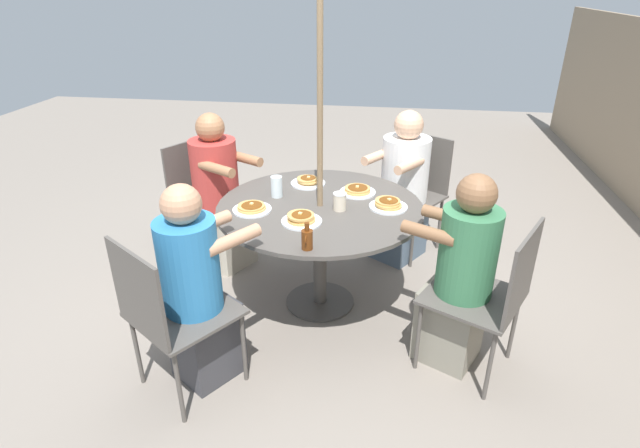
{
  "coord_description": "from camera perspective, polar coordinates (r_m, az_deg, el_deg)",
  "views": [
    {
      "loc": [
        2.86,
        0.42,
        2.04
      ],
      "look_at": [
        0.0,
        0.0,
        0.61
      ],
      "focal_mm": 28.0,
      "sensor_mm": 36.0,
      "label": 1
    }
  ],
  "objects": [
    {
      "name": "diner_south",
      "position": [
        2.87,
        15.64,
        -6.14
      ],
      "size": [
        0.48,
        0.54,
        1.17
      ],
      "rotation": [
        0.0,
        0.0,
        -3.63
      ],
      "color": "gray",
      "rests_on": "ground"
    },
    {
      "name": "diner_north",
      "position": [
        3.85,
        -11.43,
        2.91
      ],
      "size": [
        0.52,
        0.57,
        1.19
      ],
      "rotation": [
        0.0,
        0.0,
        -0.5
      ],
      "color": "beige",
      "rests_on": "ground"
    },
    {
      "name": "ground_plane",
      "position": [
        3.54,
        0.0,
        -8.89
      ],
      "size": [
        12.0,
        12.0,
        0.0
      ],
      "primitive_type": "plane",
      "color": "gray"
    },
    {
      "name": "patio_chair_north",
      "position": [
        3.98,
        -13.2,
        3.38
      ],
      "size": [
        0.65,
        0.65,
        0.93
      ],
      "rotation": [
        0.0,
        0.0,
        -0.5
      ],
      "color": "#514C47",
      "rests_on": "ground"
    },
    {
      "name": "syrup_bottle",
      "position": [
        2.63,
        -1.49,
        -1.71
      ],
      "size": [
        0.08,
        0.06,
        0.15
      ],
      "color": "#602D0F",
      "rests_on": "patio_table"
    },
    {
      "name": "diner_west",
      "position": [
        3.95,
        9.31,
        3.55
      ],
      "size": [
        0.59,
        0.55,
        1.18
      ],
      "rotation": [
        0.0,
        0.0,
        -2.16
      ],
      "color": "slate",
      "rests_on": "ground"
    },
    {
      "name": "diner_east",
      "position": [
        2.73,
        -13.84,
        -7.71
      ],
      "size": [
        0.56,
        0.52,
        1.17
      ],
      "rotation": [
        0.0,
        0.0,
        0.97
      ],
      "color": "#3D3D42",
      "rests_on": "ground"
    },
    {
      "name": "pancake_plate_e",
      "position": [
        3.5,
        -1.39,
        4.86
      ],
      "size": [
        0.24,
        0.24,
        0.06
      ],
      "color": "white",
      "rests_on": "patio_table"
    },
    {
      "name": "pancake_plate_b",
      "position": [
        2.94,
        -2.14,
        0.58
      ],
      "size": [
        0.24,
        0.24,
        0.06
      ],
      "color": "white",
      "rests_on": "patio_table"
    },
    {
      "name": "pancake_plate_d",
      "position": [
        3.16,
        7.8,
        2.21
      ],
      "size": [
        0.24,
        0.24,
        0.06
      ],
      "color": "white",
      "rests_on": "patio_table"
    },
    {
      "name": "umbrella_pole",
      "position": [
        3.01,
        0.0,
        10.13
      ],
      "size": [
        0.04,
        0.04,
        2.4
      ],
      "primitive_type": "cylinder",
      "color": "#846B4C",
      "rests_on": "ground"
    },
    {
      "name": "coffee_cup",
      "position": [
        3.09,
        2.28,
        2.59
      ],
      "size": [
        0.08,
        0.08,
        0.11
      ],
      "color": "beige",
      "rests_on": "patio_table"
    },
    {
      "name": "pancake_plate_c",
      "position": [
        3.36,
        4.31,
        3.82
      ],
      "size": [
        0.24,
        0.24,
        0.05
      ],
      "color": "white",
      "rests_on": "patio_table"
    },
    {
      "name": "patio_chair_south",
      "position": [
        2.84,
        19.01,
        -7.32
      ],
      "size": [
        0.65,
        0.65,
        0.93
      ],
      "rotation": [
        0.0,
        0.0,
        -3.63
      ],
      "color": "#514C47",
      "rests_on": "ground"
    },
    {
      "name": "patio_chair_west",
      "position": [
        4.1,
        10.73,
        4.29
      ],
      "size": [
        0.67,
        0.67,
        0.93
      ],
      "rotation": [
        0.0,
        0.0,
        -2.16
      ],
      "color": "#514C47",
      "rests_on": "ground"
    },
    {
      "name": "patio_table",
      "position": [
        3.21,
        0.0,
        0.54
      ],
      "size": [
        1.31,
        1.31,
        0.74
      ],
      "color": "#4C4742",
      "rests_on": "ground"
    },
    {
      "name": "pancake_plate_a",
      "position": [
        3.12,
        -7.8,
        1.81
      ],
      "size": [
        0.24,
        0.24,
        0.05
      ],
      "color": "white",
      "rests_on": "patio_table"
    },
    {
      "name": "patio_chair_east",
      "position": [
        2.66,
        -17.06,
        -9.37
      ],
      "size": [
        0.67,
        0.67,
        0.93
      ],
      "rotation": [
        0.0,
        0.0,
        0.97
      ],
      "color": "#514C47",
      "rests_on": "ground"
    },
    {
      "name": "drinking_glass_a",
      "position": [
        3.29,
        -4.98,
        4.27
      ],
      "size": [
        0.08,
        0.08,
        0.14
      ],
      "primitive_type": "cylinder",
      "color": "silver",
      "rests_on": "patio_table"
    }
  ]
}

